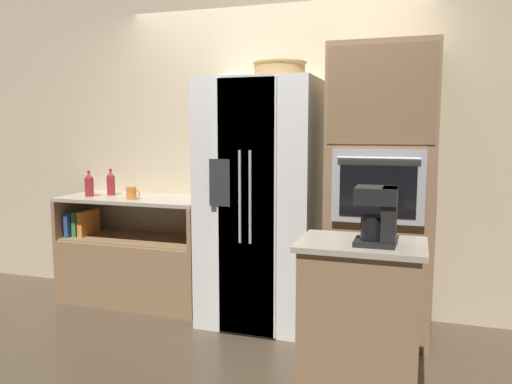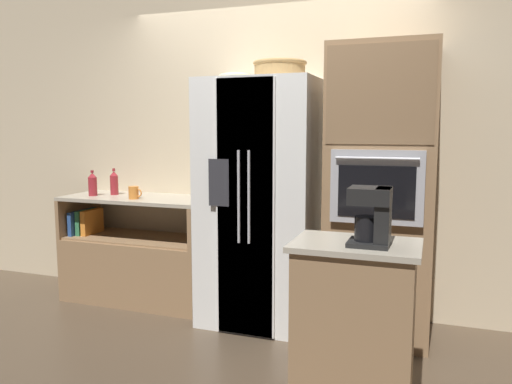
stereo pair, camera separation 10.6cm
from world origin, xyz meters
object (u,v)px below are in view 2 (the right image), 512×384
object	(u,v)px
refrigerator	(262,203)
coffee_maker	(374,214)
wall_oven	(381,193)
fruit_bowl	(235,76)
bottle_short	(114,183)
wicker_basket	(280,69)
mug	(134,193)
bottle_tall	(93,184)

from	to	relation	value
refrigerator	coffee_maker	size ratio (longest dim) A/B	6.28
wall_oven	fruit_bowl	size ratio (longest dim) A/B	8.08
wall_oven	bottle_short	size ratio (longest dim) A/B	8.84
wicker_basket	mug	bearing A→B (deg)	-177.94
wall_oven	bottle_short	distance (m)	2.32
coffee_maker	wicker_basket	bearing A→B (deg)	127.85
wall_oven	coffee_maker	size ratio (longest dim) A/B	6.98
wall_oven	fruit_bowl	distance (m)	1.39
fruit_bowl	bottle_short	world-z (taller)	fruit_bowl
bottle_tall	wicker_basket	bearing A→B (deg)	-0.32
mug	wicker_basket	bearing A→B (deg)	2.06
bottle_short	refrigerator	bearing A→B (deg)	-5.03
refrigerator	fruit_bowl	bearing A→B (deg)	-175.82
wicker_basket	mug	distance (m)	1.58
refrigerator	wicker_basket	size ratio (longest dim) A/B	4.73
wicker_basket	bottle_tall	world-z (taller)	wicker_basket
bottle_tall	bottle_short	xyz separation A→B (m)	(0.14, 0.12, 0.00)
wall_oven	bottle_tall	bearing A→B (deg)	-179.08
wall_oven	mug	xyz separation A→B (m)	(-2.00, -0.09, -0.07)
wall_oven	bottle_short	world-z (taller)	wall_oven
wicker_basket	bottle_tall	distance (m)	1.94
mug	bottle_tall	bearing A→B (deg)	173.18
mug	coffee_maker	xyz separation A→B (m)	(2.08, -1.01, 0.10)
wall_oven	wicker_basket	world-z (taller)	wall_oven
refrigerator	mug	bearing A→B (deg)	-177.33
fruit_bowl	refrigerator	bearing A→B (deg)	4.18
mug	coffee_maker	world-z (taller)	coffee_maker
fruit_bowl	wall_oven	bearing A→B (deg)	2.98
wall_oven	mug	size ratio (longest dim) A/B	17.09
refrigerator	wicker_basket	xyz separation A→B (m)	(0.14, -0.01, 1.00)
refrigerator	fruit_bowl	distance (m)	0.98
wall_oven	coffee_maker	world-z (taller)	wall_oven
wall_oven	coffee_maker	bearing A→B (deg)	-86.25
mug	bottle_short	bearing A→B (deg)	150.91
mug	fruit_bowl	bearing A→B (deg)	2.32
wicker_basket	bottle_short	world-z (taller)	wicker_basket
fruit_bowl	bottle_short	size ratio (longest dim) A/B	1.09
wicker_basket	bottle_tall	xyz separation A→B (m)	(-1.71, 0.01, -0.92)
wicker_basket	coffee_maker	xyz separation A→B (m)	(0.82, -1.06, -0.86)
wall_oven	coffee_maker	xyz separation A→B (m)	(0.07, -1.11, 0.03)
fruit_bowl	coffee_maker	world-z (taller)	fruit_bowl
fruit_bowl	bottle_short	bearing A→B (deg)	173.42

